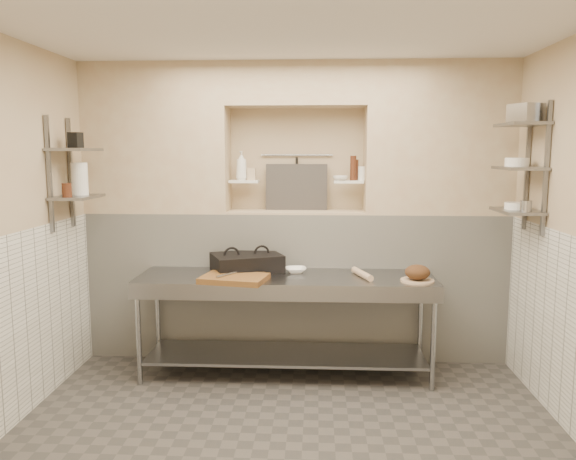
# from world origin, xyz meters

# --- Properties ---
(floor) EXTENTS (4.00, 3.90, 0.10)m
(floor) POSITION_xyz_m (0.00, 0.00, -0.05)
(floor) COLOR #484440
(floor) RESTS_ON ground
(ceiling) EXTENTS (4.00, 3.90, 0.10)m
(ceiling) POSITION_xyz_m (0.00, 0.00, 2.85)
(ceiling) COLOR silver
(ceiling) RESTS_ON ground
(wall_back) EXTENTS (4.00, 0.10, 2.80)m
(wall_back) POSITION_xyz_m (0.00, 2.00, 1.40)
(wall_back) COLOR tan
(wall_back) RESTS_ON ground
(wall_front) EXTENTS (4.00, 0.10, 2.80)m
(wall_front) POSITION_xyz_m (0.00, -2.00, 1.40)
(wall_front) COLOR tan
(wall_front) RESTS_ON ground
(backwall_lower) EXTENTS (4.00, 0.40, 1.40)m
(backwall_lower) POSITION_xyz_m (0.00, 1.75, 0.70)
(backwall_lower) COLOR white
(backwall_lower) RESTS_ON floor
(alcove_sill) EXTENTS (1.30, 0.40, 0.02)m
(alcove_sill) POSITION_xyz_m (0.00, 1.75, 1.41)
(alcove_sill) COLOR tan
(alcove_sill) RESTS_ON backwall_lower
(backwall_pillar_left) EXTENTS (1.35, 0.40, 1.40)m
(backwall_pillar_left) POSITION_xyz_m (-1.33, 1.75, 2.10)
(backwall_pillar_left) COLOR tan
(backwall_pillar_left) RESTS_ON backwall_lower
(backwall_pillar_right) EXTENTS (1.35, 0.40, 1.40)m
(backwall_pillar_right) POSITION_xyz_m (1.33, 1.75, 2.10)
(backwall_pillar_right) COLOR tan
(backwall_pillar_right) RESTS_ON backwall_lower
(backwall_header) EXTENTS (1.30, 0.40, 0.40)m
(backwall_header) POSITION_xyz_m (0.00, 1.75, 2.60)
(backwall_header) COLOR tan
(backwall_header) RESTS_ON backwall_lower
(alcove_shelf_left) EXTENTS (0.28, 0.16, 0.02)m
(alcove_shelf_left) POSITION_xyz_m (-0.50, 1.75, 1.70)
(alcove_shelf_left) COLOR white
(alcove_shelf_left) RESTS_ON backwall_lower
(alcove_shelf_right) EXTENTS (0.28, 0.16, 0.02)m
(alcove_shelf_right) POSITION_xyz_m (0.50, 1.75, 1.70)
(alcove_shelf_right) COLOR white
(alcove_shelf_right) RESTS_ON backwall_lower
(utensil_rail) EXTENTS (0.70, 0.02, 0.02)m
(utensil_rail) POSITION_xyz_m (0.00, 1.92, 1.95)
(utensil_rail) COLOR gray
(utensil_rail) RESTS_ON wall_back
(hanging_steel) EXTENTS (0.02, 0.02, 0.30)m
(hanging_steel) POSITION_xyz_m (0.00, 1.90, 1.78)
(hanging_steel) COLOR black
(hanging_steel) RESTS_ON utensil_rail
(splash_panel) EXTENTS (0.60, 0.08, 0.45)m
(splash_panel) POSITION_xyz_m (0.00, 1.85, 1.64)
(splash_panel) COLOR #383330
(splash_panel) RESTS_ON alcove_sill
(shelf_rail_left_a) EXTENTS (0.03, 0.03, 0.95)m
(shelf_rail_left_a) POSITION_xyz_m (-1.98, 1.25, 1.80)
(shelf_rail_left_a) COLOR slate
(shelf_rail_left_a) RESTS_ON wall_left
(shelf_rail_left_b) EXTENTS (0.03, 0.03, 0.95)m
(shelf_rail_left_b) POSITION_xyz_m (-1.98, 0.85, 1.80)
(shelf_rail_left_b) COLOR slate
(shelf_rail_left_b) RESTS_ON wall_left
(wall_shelf_left_lower) EXTENTS (0.30, 0.50, 0.02)m
(wall_shelf_left_lower) POSITION_xyz_m (-1.84, 1.05, 1.60)
(wall_shelf_left_lower) COLOR slate
(wall_shelf_left_lower) RESTS_ON wall_left
(wall_shelf_left_upper) EXTENTS (0.30, 0.50, 0.03)m
(wall_shelf_left_upper) POSITION_xyz_m (-1.84, 1.05, 2.00)
(wall_shelf_left_upper) COLOR slate
(wall_shelf_left_upper) RESTS_ON wall_left
(shelf_rail_right_a) EXTENTS (0.03, 0.03, 1.05)m
(shelf_rail_right_a) POSITION_xyz_m (1.98, 1.25, 1.85)
(shelf_rail_right_a) COLOR slate
(shelf_rail_right_a) RESTS_ON wall_right
(shelf_rail_right_b) EXTENTS (0.03, 0.03, 1.05)m
(shelf_rail_right_b) POSITION_xyz_m (1.98, 0.85, 1.85)
(shelf_rail_right_b) COLOR slate
(shelf_rail_right_b) RESTS_ON wall_right
(wall_shelf_right_lower) EXTENTS (0.30, 0.50, 0.02)m
(wall_shelf_right_lower) POSITION_xyz_m (1.84, 1.05, 1.50)
(wall_shelf_right_lower) COLOR slate
(wall_shelf_right_lower) RESTS_ON wall_right
(wall_shelf_right_mid) EXTENTS (0.30, 0.50, 0.02)m
(wall_shelf_right_mid) POSITION_xyz_m (1.84, 1.05, 1.85)
(wall_shelf_right_mid) COLOR slate
(wall_shelf_right_mid) RESTS_ON wall_right
(wall_shelf_right_upper) EXTENTS (0.30, 0.50, 0.03)m
(wall_shelf_right_upper) POSITION_xyz_m (1.84, 1.05, 2.20)
(wall_shelf_right_upper) COLOR slate
(wall_shelf_right_upper) RESTS_ON wall_right
(prep_table) EXTENTS (2.60, 0.70, 0.90)m
(prep_table) POSITION_xyz_m (-0.07, 1.18, 0.64)
(prep_table) COLOR gray
(prep_table) RESTS_ON floor
(panini_press) EXTENTS (0.72, 0.63, 0.16)m
(panini_press) POSITION_xyz_m (-0.43, 1.36, 0.98)
(panini_press) COLOR black
(panini_press) RESTS_ON prep_table
(cutting_board) EXTENTS (0.59, 0.47, 0.05)m
(cutting_board) POSITION_xyz_m (-0.49, 0.97, 0.92)
(cutting_board) COLOR brown
(cutting_board) RESTS_ON prep_table
(knife_blade) EXTENTS (0.25, 0.10, 0.01)m
(knife_blade) POSITION_xyz_m (-0.37, 1.12, 0.95)
(knife_blade) COLOR gray
(knife_blade) RESTS_ON cutting_board
(tongs) EXTENTS (0.15, 0.22, 0.02)m
(tongs) POSITION_xyz_m (-0.56, 0.97, 0.96)
(tongs) COLOR gray
(tongs) RESTS_ON cutting_board
(mixing_bowl) EXTENTS (0.21, 0.21, 0.05)m
(mixing_bowl) POSITION_xyz_m (0.01, 1.34, 0.92)
(mixing_bowl) COLOR white
(mixing_bowl) RESTS_ON prep_table
(rolling_pin) EXTENTS (0.17, 0.37, 0.06)m
(rolling_pin) POSITION_xyz_m (0.60, 1.19, 0.93)
(rolling_pin) COLOR tan
(rolling_pin) RESTS_ON prep_table
(bread_board) EXTENTS (0.28, 0.28, 0.02)m
(bread_board) POSITION_xyz_m (1.05, 1.05, 0.91)
(bread_board) COLOR tan
(bread_board) RESTS_ON prep_table
(bread_loaf) EXTENTS (0.21, 0.21, 0.13)m
(bread_loaf) POSITION_xyz_m (1.05, 1.05, 0.98)
(bread_loaf) COLOR #4C2D19
(bread_loaf) RESTS_ON bread_board
(bottle_soap) EXTENTS (0.13, 0.13, 0.28)m
(bottle_soap) POSITION_xyz_m (-0.52, 1.75, 1.85)
(bottle_soap) COLOR white
(bottle_soap) RESTS_ON alcove_shelf_left
(jar_alcove) EXTENTS (0.08, 0.08, 0.12)m
(jar_alcove) POSITION_xyz_m (-0.43, 1.76, 1.77)
(jar_alcove) COLOR tan
(jar_alcove) RESTS_ON alcove_shelf_left
(bowl_alcove) EXTENTS (0.18, 0.18, 0.04)m
(bowl_alcove) POSITION_xyz_m (0.42, 1.72, 1.73)
(bowl_alcove) COLOR white
(bowl_alcove) RESTS_ON alcove_shelf_right
(condiment_a) EXTENTS (0.05, 0.05, 0.20)m
(condiment_a) POSITION_xyz_m (0.57, 1.77, 1.81)
(condiment_a) COLOR #431F12
(condiment_a) RESTS_ON alcove_shelf_right
(condiment_b) EXTENTS (0.06, 0.06, 0.23)m
(condiment_b) POSITION_xyz_m (0.54, 1.74, 1.83)
(condiment_b) COLOR #431F12
(condiment_b) RESTS_ON alcove_shelf_right
(condiment_c) EXTENTS (0.08, 0.08, 0.13)m
(condiment_c) POSITION_xyz_m (0.63, 1.76, 1.78)
(condiment_c) COLOR white
(condiment_c) RESTS_ON alcove_shelf_right
(jug_left) EXTENTS (0.14, 0.14, 0.28)m
(jug_left) POSITION_xyz_m (-1.84, 1.12, 1.75)
(jug_left) COLOR white
(jug_left) RESTS_ON wall_shelf_left_lower
(jar_left) EXTENTS (0.08, 0.08, 0.12)m
(jar_left) POSITION_xyz_m (-1.84, 0.86, 1.67)
(jar_left) COLOR #431F12
(jar_left) RESTS_ON wall_shelf_left_lower
(box_left_upper) EXTENTS (0.11, 0.11, 0.13)m
(box_left_upper) POSITION_xyz_m (-1.84, 1.07, 2.08)
(box_left_upper) COLOR black
(box_left_upper) RESTS_ON wall_shelf_left_upper
(bowl_right) EXTENTS (0.18, 0.18, 0.06)m
(bowl_right) POSITION_xyz_m (1.84, 1.08, 1.54)
(bowl_right) COLOR white
(bowl_right) RESTS_ON wall_shelf_right_lower
(canister_right) EXTENTS (0.09, 0.09, 0.09)m
(canister_right) POSITION_xyz_m (1.84, 0.86, 1.56)
(canister_right) COLOR gray
(canister_right) RESTS_ON wall_shelf_right_lower
(bowl_right_mid) EXTENTS (0.19, 0.19, 0.07)m
(bowl_right_mid) POSITION_xyz_m (1.84, 1.11, 1.90)
(bowl_right_mid) COLOR white
(bowl_right_mid) RESTS_ON wall_shelf_right_mid
(basket_right) EXTENTS (0.26, 0.28, 0.14)m
(basket_right) POSITION_xyz_m (1.84, 0.98, 2.28)
(basket_right) COLOR gray
(basket_right) RESTS_ON wall_shelf_right_upper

